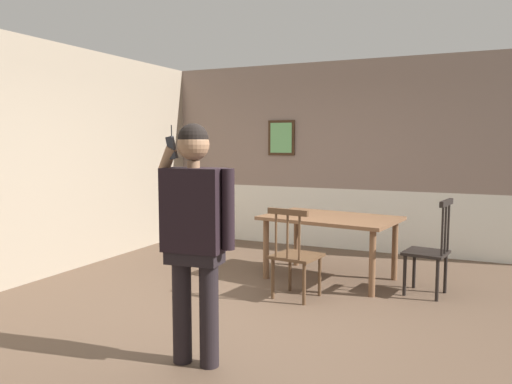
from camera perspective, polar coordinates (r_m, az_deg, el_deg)
name	(u,v)px	position (r m, az deg, el deg)	size (l,w,h in m)	color
ground_plane	(254,312)	(4.92, -0.19, -13.52)	(7.03, 7.03, 0.00)	brown
room_back_partition	(342,159)	(7.68, 9.80, 3.66)	(5.69, 0.17, 2.81)	gray
room_left_partition	(31,161)	(6.38, -24.20, 3.27)	(0.13, 6.39, 2.81)	gray
dining_table	(330,224)	(5.96, 8.46, -3.65)	(1.63, 1.17, 0.75)	brown
chair_near_window	(295,254)	(5.23, 4.47, -7.08)	(0.51, 0.51, 0.96)	#513823
chair_by_doorway	(430,250)	(5.63, 19.15, -6.27)	(0.48, 0.48, 1.03)	black
person_figure	(195,226)	(3.61, -6.93, -3.87)	(0.59, 0.28, 1.75)	black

